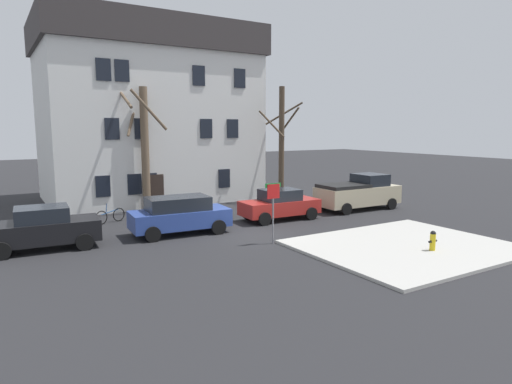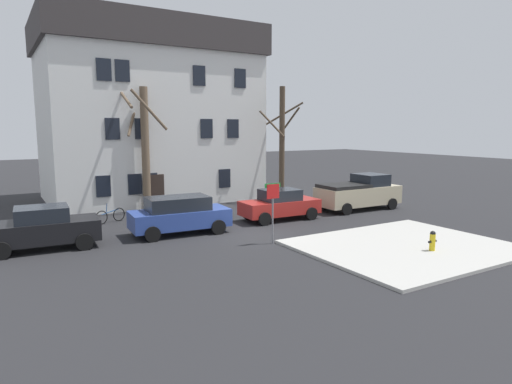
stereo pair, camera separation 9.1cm
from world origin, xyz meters
name	(u,v)px [view 1 (the left image)]	position (x,y,z in m)	size (l,w,h in m)	color
ground_plane	(249,235)	(0.00, 0.00, 0.00)	(120.00, 120.00, 0.00)	#262628
sidewalk_slab	(406,246)	(4.36, -5.27, 0.06)	(8.30, 6.87, 0.12)	#B7B5AD
building_main	(148,113)	(-0.40, 12.96, 5.86)	(13.78, 9.45, 11.56)	white
tree_bare_near	(144,145)	(-2.29, 8.01, 3.86)	(2.25, 2.25, 7.16)	brown
tree_bare_mid	(281,142)	(6.46, 6.90, 3.93)	(3.14, 3.13, 7.48)	#4C3D2D
car_black_sedan	(43,228)	(-8.33, 2.16, 0.87)	(4.39, 2.28, 1.74)	black
car_blue_wagon	(180,215)	(-2.65, 1.83, 0.91)	(4.59, 2.31, 1.74)	#2D4799
car_red_sedan	(280,205)	(3.09, 2.08, 0.82)	(4.28, 2.06, 1.64)	#AD231E
pickup_truck_beige	(358,193)	(8.85, 2.19, 1.01)	(5.23, 2.37, 2.09)	#C6B793
fire_hydrant	(433,240)	(4.60, -6.31, 0.52)	(0.42, 0.22, 0.78)	gold
street_sign_pole	(273,201)	(0.07, -1.88, 1.81)	(0.76, 0.07, 2.58)	slate
bicycle_leaning	(110,216)	(-4.84, 5.92, 0.37)	(1.65, 0.69, 1.03)	black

